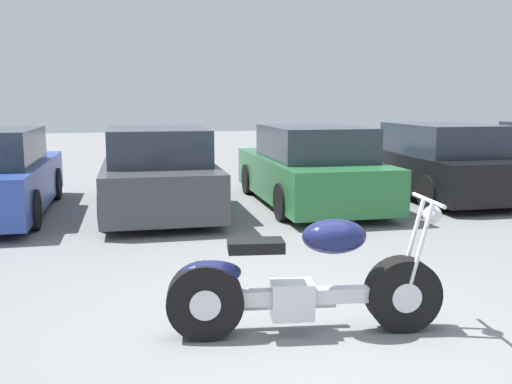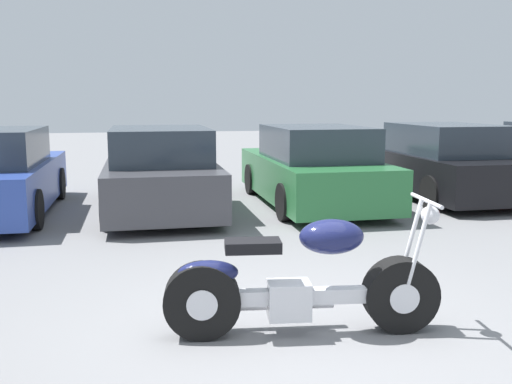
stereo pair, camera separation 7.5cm
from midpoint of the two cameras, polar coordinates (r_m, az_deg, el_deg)
name	(u,v)px [view 1 (the left image)]	position (r m, az deg, el deg)	size (l,w,h in m)	color
ground_plane	(310,333)	(4.81, 4.98, -13.87)	(60.00, 60.00, 0.00)	slate
motorcycle	(303,284)	(4.65, 4.24, -9.14)	(2.24, 0.71, 1.10)	black
parked_car_dark_grey	(158,173)	(9.85, -10.00, 1.92)	(1.87, 4.31, 1.42)	#3D3D42
parked_car_green	(310,169)	(10.31, 5.23, 2.34)	(1.87, 4.31, 1.42)	#286B38
parked_car_black	(436,163)	(11.72, 17.43, 2.78)	(1.87, 4.31, 1.42)	black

